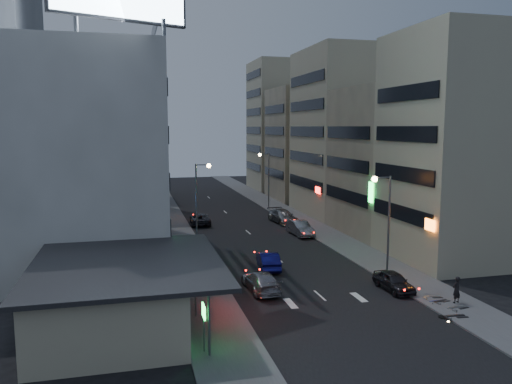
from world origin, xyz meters
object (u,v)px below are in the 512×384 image
object	(u,v)px
parked_car_right_near	(394,281)
scooter_silver_b	(440,288)
parked_car_left	(200,219)
parked_car_right_far	(283,216)
road_car_silver	(261,281)
scooter_black_a	(464,305)
scooter_blue	(441,293)
parked_car_right_mid	(300,228)
road_car_blue	(268,260)
scooter_black_b	(446,291)
scooter_silver_a	(463,296)
person	(456,290)

from	to	relation	value
parked_car_right_near	scooter_silver_b	xyz separation A→B (m)	(2.34, -2.13, 0.01)
parked_car_left	parked_car_right_far	distance (m)	10.16
road_car_silver	scooter_black_a	size ratio (longest dim) A/B	2.39
parked_car_right_far	scooter_blue	xyz separation A→B (m)	(2.11, -29.52, -0.20)
parked_car_right_mid	road_car_silver	distance (m)	19.22
parked_car_right_near	road_car_blue	xyz separation A→B (m)	(-7.34, 7.53, 0.05)
parked_car_right_mid	road_car_silver	world-z (taller)	parked_car_right_mid
road_car_blue	road_car_silver	size ratio (longest dim) A/B	0.91
parked_car_right_mid	scooter_blue	bearing A→B (deg)	-86.80
scooter_black_a	scooter_silver_b	size ratio (longest dim) A/B	1.09
scooter_blue	scooter_silver_b	world-z (taller)	scooter_silver_b
scooter_black_b	scooter_silver_b	world-z (taller)	scooter_silver_b
scooter_silver_b	parked_car_right_near	bearing A→B (deg)	57.25
parked_car_right_mid	scooter_black_b	bearing A→B (deg)	-85.86
parked_car_right_mid	scooter_silver_a	world-z (taller)	parked_car_right_mid
scooter_blue	parked_car_right_mid	bearing A→B (deg)	6.76
parked_car_left	scooter_black_b	size ratio (longest dim) A/B	2.85
scooter_black_a	scooter_black_b	xyz separation A→B (m)	(0.62, 2.74, -0.09)
parked_car_left	scooter_black_b	bearing A→B (deg)	115.88
parked_car_right_far	scooter_black_b	xyz separation A→B (m)	(2.47, -29.47, -0.15)
person	road_car_silver	bearing A→B (deg)	-43.76
scooter_silver_a	scooter_black_b	world-z (taller)	scooter_silver_a
road_car_blue	scooter_blue	bearing A→B (deg)	139.12
person	scooter_black_b	world-z (taller)	person
parked_car_right_near	scooter_black_a	xyz separation A→B (m)	(1.70, -5.57, 0.06)
scooter_blue	scooter_silver_b	distance (m)	0.84
parked_car_right_near	scooter_blue	size ratio (longest dim) A/B	2.51
scooter_silver_b	road_car_silver	bearing A→B (deg)	78.86
parked_car_right_far	parked_car_left	bearing A→B (deg)	165.53
parked_car_right_far	parked_car_right_mid	bearing A→B (deg)	-99.17
parked_car_right_near	parked_car_left	size ratio (longest dim) A/B	0.80
parked_car_left	scooter_black_a	world-z (taller)	parked_car_left
parked_car_left	road_car_silver	world-z (taller)	road_car_silver
scooter_silver_b	parked_car_right_mid	bearing A→B (deg)	16.87
road_car_silver	scooter_black_b	bearing A→B (deg)	154.34
parked_car_left	scooter_silver_b	bearing A→B (deg)	116.39
parked_car_right_far	scooter_silver_b	distance (m)	28.88
parked_car_right_mid	road_car_silver	bearing A→B (deg)	-120.60
road_car_silver	parked_car_left	bearing A→B (deg)	-90.13
parked_car_right_near	parked_car_right_mid	xyz separation A→B (m)	(-0.45, 19.30, 0.11)
road_car_blue	person	xyz separation A→B (m)	(9.91, -11.15, 0.28)
road_car_silver	person	bearing A→B (deg)	151.63
parked_car_right_near	parked_car_right_far	bearing A→B (deg)	89.00
parked_car_left	scooter_silver_b	world-z (taller)	parked_car_left
parked_car_right_near	person	bearing A→B (deg)	-55.96
person	scooter_blue	bearing A→B (deg)	-68.17
parked_car_right_far	road_car_silver	distance (m)	26.06
parked_car_right_mid	scooter_black_a	distance (m)	24.96
scooter_black_b	parked_car_left	bearing A→B (deg)	10.80
scooter_blue	parked_car_right_near	bearing A→B (deg)	34.86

